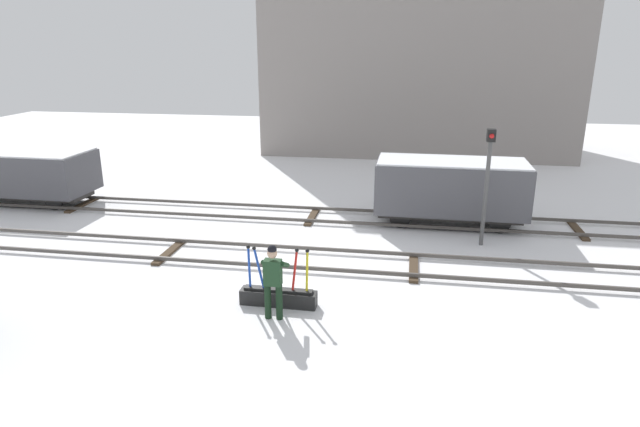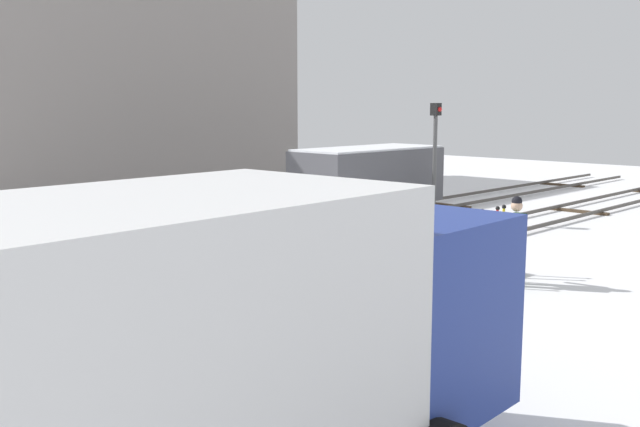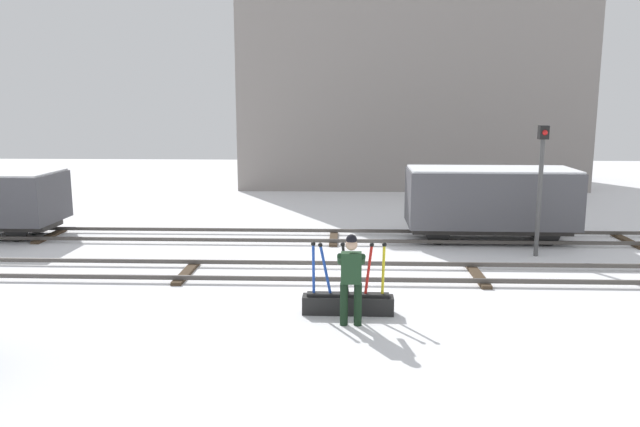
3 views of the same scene
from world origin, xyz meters
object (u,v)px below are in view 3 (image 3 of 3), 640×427
object	(u,v)px
signal_post	(541,176)
rail_worker	(351,274)
switch_lever_frame	(348,301)
freight_car_far_end	(490,199)

from	to	relation	value
signal_post	rail_worker	bearing A→B (deg)	-132.94
rail_worker	signal_post	world-z (taller)	signal_post
switch_lever_frame	rail_worker	distance (m)	0.96
signal_post	freight_car_far_end	size ratio (longest dim) A/B	0.72
rail_worker	freight_car_far_end	size ratio (longest dim) A/B	0.36
rail_worker	freight_car_far_end	bearing A→B (deg)	60.53
freight_car_far_end	rail_worker	bearing A→B (deg)	-119.36
rail_worker	signal_post	bearing A→B (deg)	47.68
switch_lever_frame	freight_car_far_end	distance (m)	7.97
switch_lever_frame	rail_worker	bearing A→B (deg)	-84.58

